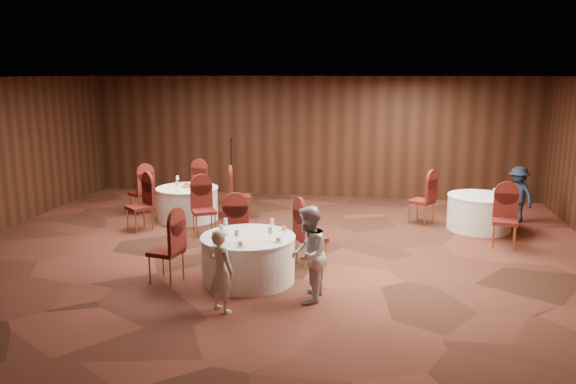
% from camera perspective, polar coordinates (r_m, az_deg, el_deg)
% --- Properties ---
extents(ground, '(12.00, 12.00, 0.00)m').
position_cam_1_polar(ground, '(10.58, -1.25, -6.02)').
color(ground, black).
rests_on(ground, ground).
extents(room_shell, '(12.00, 12.00, 12.00)m').
position_cam_1_polar(room_shell, '(10.15, -1.30, 4.59)').
color(room_shell, silver).
rests_on(room_shell, ground).
extents(table_main, '(1.51, 1.51, 0.74)m').
position_cam_1_polar(table_main, '(9.05, -4.06, -6.70)').
color(table_main, silver).
rests_on(table_main, ground).
extents(table_left, '(1.39, 1.39, 0.74)m').
position_cam_1_polar(table_left, '(12.94, -10.16, -1.14)').
color(table_left, silver).
rests_on(table_left, ground).
extents(table_right, '(1.34, 1.34, 0.74)m').
position_cam_1_polar(table_right, '(12.60, 18.85, -1.95)').
color(table_right, silver).
rests_on(table_right, ground).
extents(chairs_main, '(2.86, 2.04, 1.00)m').
position_cam_1_polar(chairs_main, '(9.64, -4.97, -4.77)').
color(chairs_main, '#420F0D').
rests_on(chairs_main, ground).
extents(chairs_left, '(3.10, 3.12, 1.00)m').
position_cam_1_polar(chairs_left, '(12.91, -10.28, -0.60)').
color(chairs_left, '#420F0D').
rests_on(chairs_left, ground).
extents(chairs_right, '(2.11, 2.17, 1.00)m').
position_cam_1_polar(chairs_right, '(12.11, 17.10, -1.78)').
color(chairs_right, '#420F0D').
rests_on(chairs_right, ground).
extents(tabletop_main, '(1.08, 1.09, 0.22)m').
position_cam_1_polar(tabletop_main, '(8.80, -3.35, -4.04)').
color(tabletop_main, silver).
rests_on(tabletop_main, table_main).
extents(tabletop_left, '(0.83, 0.79, 0.22)m').
position_cam_1_polar(tabletop_left, '(12.84, -10.21, 0.80)').
color(tabletop_left, silver).
rests_on(tabletop_left, table_left).
extents(tabletop_right, '(0.08, 0.08, 0.22)m').
position_cam_1_polar(tabletop_right, '(12.27, 20.25, 0.09)').
color(tabletop_right, silver).
rests_on(tabletop_right, table_right).
extents(mic_stand, '(0.24, 0.24, 1.69)m').
position_cam_1_polar(mic_stand, '(14.20, -5.73, 0.68)').
color(mic_stand, black).
rests_on(mic_stand, ground).
extents(woman_a, '(0.52, 0.47, 1.19)m').
position_cam_1_polar(woman_a, '(7.88, -6.84, -7.94)').
color(woman_a, silver).
rests_on(woman_a, ground).
extents(woman_b, '(0.58, 0.72, 1.42)m').
position_cam_1_polar(woman_b, '(8.14, 2.05, -6.35)').
color(woman_b, silver).
rests_on(woman_b, ground).
extents(man_c, '(0.83, 0.93, 1.25)m').
position_cam_1_polar(man_c, '(13.50, 22.33, -0.22)').
color(man_c, '#151D30').
rests_on(man_c, ground).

